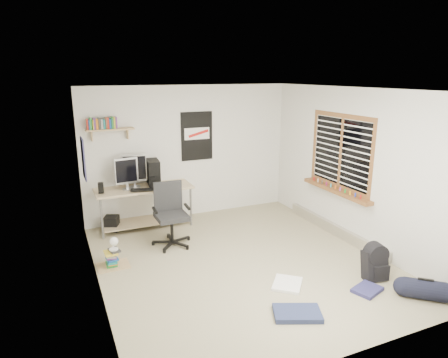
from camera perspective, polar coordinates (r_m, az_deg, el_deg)
name	(u,v)px	position (r m, az deg, el deg)	size (l,w,h in m)	color
floor	(241,262)	(6.04, 2.39, -11.78)	(4.00, 4.50, 0.01)	gray
ceiling	(243,89)	(5.40, 2.68, 12.74)	(4.00, 4.50, 0.01)	white
back_wall	(189,152)	(7.63, -4.98, 3.84)	(4.00, 0.01, 2.50)	silver
left_wall	(92,198)	(5.07, -18.28, -2.59)	(0.01, 4.50, 2.50)	silver
right_wall	(354,167)	(6.70, 18.11, 1.60)	(0.01, 4.50, 2.50)	silver
desk	(144,207)	(7.37, -11.31, -3.92)	(1.68, 0.74, 0.77)	tan
monitor_left	(127,176)	(7.05, -13.75, 0.37)	(0.40, 0.10, 0.44)	#A6A5AA
monitor_right	(134,173)	(7.16, -12.69, 0.79)	(0.43, 0.11, 0.47)	#97989C
pc_tower	(153,172)	(7.24, -10.08, 0.96)	(0.20, 0.43, 0.45)	black
keyboard	(142,190)	(6.96, -11.62, -1.50)	(0.38, 0.13, 0.02)	black
speaker_left	(101,188)	(6.96, -17.18, -1.19)	(0.09, 0.09, 0.18)	black
speaker_right	(152,183)	(7.03, -10.20, -0.54)	(0.10, 0.10, 0.19)	black
office_chair	(171,216)	(6.45, -7.52, -5.33)	(0.67, 0.67, 1.02)	black
wall_shelf	(110,129)	(7.10, -15.98, 6.84)	(0.80, 0.22, 0.24)	tan
poster_back_wall	(197,136)	(7.60, -3.89, 6.12)	(0.62, 0.03, 0.92)	black
poster_left_wall	(83,159)	(6.17, -19.45, 2.76)	(0.02, 0.42, 0.60)	navy
window	(340,152)	(6.85, 16.24, 3.73)	(0.10, 1.50, 1.26)	brown
baseboard_heater	(334,229)	(7.23, 15.49, -6.90)	(0.08, 2.50, 0.18)	#B7B2A8
backpack	(375,265)	(5.87, 20.71, -11.45)	(0.31, 0.25, 0.41)	black
duffel_bag	(425,288)	(5.67, 26.74, -13.77)	(0.25, 0.25, 0.49)	black
tshirt	(287,284)	(5.50, 9.03, -14.59)	(0.42, 0.35, 0.04)	white
jeans_a	(297,313)	(4.92, 10.42, -18.35)	(0.54, 0.34, 0.06)	#222A4E
jeans_b	(367,290)	(5.61, 19.77, -14.65)	(0.37, 0.28, 0.05)	navy
book_stack	(113,257)	(6.07, -15.62, -10.62)	(0.39, 0.32, 0.27)	olive
desk_lamp	(113,242)	(5.96, -15.56, -8.67)	(0.13, 0.22, 0.22)	silver
subwoofer	(112,223)	(7.35, -15.75, -6.13)	(0.23, 0.23, 0.26)	black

